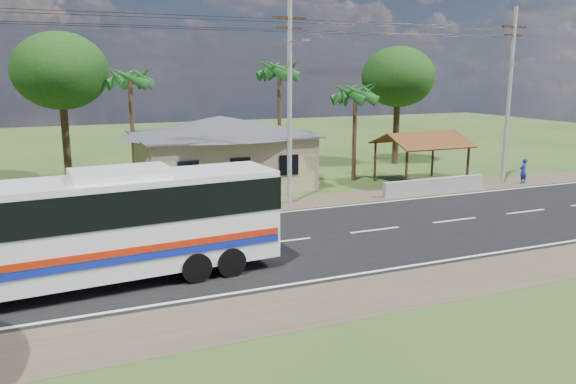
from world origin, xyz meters
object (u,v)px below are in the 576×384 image
object	(u,v)px
waiting_shed	(422,141)
motorcycle	(222,200)
coach_bus	(90,221)
person	(523,171)

from	to	relation	value
waiting_shed	motorcycle	bearing A→B (deg)	-173.30
coach_bus	person	world-z (taller)	coach_bus
coach_bus	waiting_shed	bearing A→B (deg)	22.62
waiting_shed	motorcycle	world-z (taller)	waiting_shed
motorcycle	waiting_shed	bearing A→B (deg)	-104.22
coach_bus	motorcycle	bearing A→B (deg)	47.61
waiting_shed	motorcycle	xyz separation A→B (m)	(-13.72, -1.61, -2.31)
waiting_shed	motorcycle	size ratio (longest dim) A/B	3.24
coach_bus	motorcycle	world-z (taller)	coach_bus
waiting_shed	coach_bus	size ratio (longest dim) A/B	0.40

